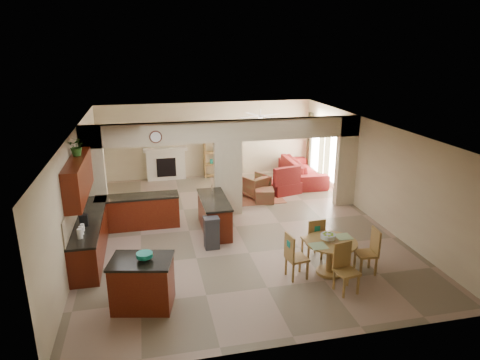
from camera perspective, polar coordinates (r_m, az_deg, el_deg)
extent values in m
plane|color=#8A715F|center=(11.92, -0.64, -6.23)|extent=(10.00, 10.00, 0.00)
plane|color=white|center=(11.09, -0.68, 7.12)|extent=(10.00, 10.00, 0.00)
plane|color=beige|center=(16.20, -4.35, 5.37)|extent=(8.00, 0.00, 8.00)
plane|color=beige|center=(6.99, 8.06, -11.86)|extent=(8.00, 0.00, 8.00)
plane|color=beige|center=(11.34, -20.85, -1.13)|extent=(0.00, 10.00, 10.00)
plane|color=beige|center=(12.83, 17.10, 1.36)|extent=(0.00, 10.00, 10.00)
cube|color=beige|center=(12.25, -18.87, 0.43)|extent=(0.60, 0.25, 2.80)
cube|color=beige|center=(12.45, -1.61, 0.23)|extent=(0.80, 0.25, 2.20)
cube|color=beige|center=(13.54, 13.95, 2.45)|extent=(0.60, 0.25, 2.80)
cube|color=beige|center=(12.11, -1.67, 6.56)|extent=(8.00, 0.25, 0.60)
cube|color=#480C08|center=(10.90, -19.27, -7.20)|extent=(0.60, 3.20, 0.86)
cube|color=black|center=(10.72, -19.51, -4.98)|extent=(0.62, 3.22, 0.05)
cube|color=tan|center=(10.65, -21.17, -3.50)|extent=(0.02, 3.20, 0.55)
cube|color=#480C08|center=(12.07, -13.42, -4.22)|extent=(2.20, 0.60, 0.86)
cube|color=black|center=(11.91, -13.57, -2.19)|extent=(2.22, 0.62, 0.05)
cube|color=#480C08|center=(10.41, -20.74, 0.26)|extent=(0.35, 2.40, 0.90)
cube|color=#480C08|center=(11.56, -3.46, -4.73)|extent=(0.65, 1.80, 0.86)
cube|color=black|center=(11.40, -3.50, -2.62)|extent=(0.70, 1.85, 0.05)
cube|color=silver|center=(10.80, -2.72, -6.46)|extent=(0.58, 0.04, 0.70)
cylinder|color=#51271B|center=(11.76, -11.17, 5.66)|extent=(0.34, 0.03, 0.34)
cube|color=brown|center=(14.08, 2.37, -2.40)|extent=(1.60, 1.30, 0.01)
cube|color=beige|center=(16.10, -9.84, 1.97)|extent=(1.40, 0.28, 1.10)
cube|color=black|center=(15.98, -9.80, 1.67)|extent=(0.70, 0.04, 0.70)
cube|color=beige|center=(15.93, -9.94, 4.03)|extent=(1.60, 0.35, 0.10)
cube|color=olive|center=(16.19, -2.99, 3.58)|extent=(1.00, 0.32, 1.80)
cube|color=white|center=(14.83, 12.64, 3.06)|extent=(0.02, 0.90, 1.90)
cube|color=white|center=(16.34, 10.15, 4.54)|extent=(0.02, 0.90, 1.90)
cube|color=white|center=(15.62, 11.30, 3.30)|extent=(0.02, 0.70, 2.10)
cube|color=#381C16|center=(14.29, 13.50, 2.45)|extent=(0.10, 0.28, 2.30)
cube|color=#381C16|center=(15.34, 11.57, 3.61)|extent=(0.10, 0.28, 2.30)
cube|color=#381C16|center=(15.79, 10.84, 4.04)|extent=(0.10, 0.28, 2.30)
cube|color=#381C16|center=(16.87, 9.25, 4.99)|extent=(0.10, 0.28, 2.30)
cylinder|color=white|center=(14.35, 2.74, 8.54)|extent=(1.00, 1.00, 0.10)
cube|color=#480C08|center=(8.56, -12.85, -13.40)|extent=(1.24, 0.99, 0.94)
cube|color=black|center=(8.32, -13.08, -10.45)|extent=(1.30, 1.05, 0.05)
cylinder|color=#138471|center=(8.25, -12.61, -9.92)|extent=(0.30, 0.30, 0.14)
cube|color=#303033|center=(10.62, -3.81, -7.19)|extent=(0.36, 0.31, 0.75)
cylinder|color=olive|center=(9.53, 12.06, -8.11)|extent=(1.13, 1.13, 0.04)
cylinder|color=olive|center=(9.69, 11.92, -10.05)|extent=(0.16, 0.16, 0.73)
cylinder|color=olive|center=(9.85, 11.79, -11.87)|extent=(0.57, 0.57, 0.06)
cylinder|color=#77A824|center=(9.49, 11.66, -7.46)|extent=(0.33, 0.33, 0.18)
imported|color=maroon|center=(15.94, 8.31, 1.32)|extent=(2.76, 1.15, 0.80)
cube|color=maroon|center=(14.60, 5.84, -0.94)|extent=(1.15, 1.02, 0.39)
imported|color=maroon|center=(14.15, 2.00, -0.76)|extent=(1.07, 1.08, 0.73)
cube|color=maroon|center=(13.69, 3.25, -2.09)|extent=(0.68, 0.68, 0.43)
imported|color=#214F15|center=(10.53, -20.93, 4.21)|extent=(0.48, 0.45, 0.44)
cube|color=olive|center=(10.26, 9.62, -7.87)|extent=(0.45, 0.45, 0.05)
cube|color=olive|center=(10.56, 9.99, -8.49)|extent=(0.04, 0.04, 0.44)
cube|color=olive|center=(10.42, 8.30, -8.77)|extent=(0.04, 0.04, 0.44)
cube|color=olive|center=(10.29, 10.84, -9.27)|extent=(0.04, 0.04, 0.44)
cube|color=olive|center=(10.15, 9.11, -9.57)|extent=(0.04, 0.04, 0.44)
cube|color=olive|center=(9.98, 10.19, -6.76)|extent=(0.42, 0.07, 0.55)
cube|color=#138471|center=(9.93, 10.28, -6.44)|extent=(0.14, 0.02, 0.14)
cube|color=olive|center=(9.88, 16.46, -9.42)|extent=(0.45, 0.45, 0.05)
cube|color=olive|center=(10.06, 15.06, -10.26)|extent=(0.04, 0.04, 0.44)
cube|color=olive|center=(9.78, 15.82, -11.16)|extent=(0.04, 0.04, 0.44)
cube|color=olive|center=(10.19, 16.85, -10.05)|extent=(0.04, 0.04, 0.44)
cube|color=olive|center=(9.92, 17.66, -10.93)|extent=(0.04, 0.04, 0.44)
cube|color=olive|center=(9.83, 17.63, -7.74)|extent=(0.07, 0.42, 0.55)
cube|color=#138471|center=(9.81, 17.80, -7.35)|extent=(0.02, 0.14, 0.14)
cube|color=olive|center=(9.06, 14.05, -11.82)|extent=(0.49, 0.49, 0.05)
cube|color=olive|center=(8.96, 13.69, -13.82)|extent=(0.04, 0.04, 0.44)
cube|color=olive|center=(9.15, 15.46, -13.28)|extent=(0.04, 0.04, 0.44)
cube|color=olive|center=(9.20, 12.42, -12.86)|extent=(0.04, 0.04, 0.44)
cube|color=olive|center=(9.38, 14.17, -12.36)|extent=(0.04, 0.04, 0.44)
cube|color=olive|center=(9.05, 13.47, -9.64)|extent=(0.42, 0.11, 0.55)
cube|color=#138471|center=(9.04, 13.41, -9.18)|extent=(0.14, 0.03, 0.14)
cube|color=olive|center=(9.38, 7.60, -10.31)|extent=(0.47, 0.47, 0.05)
cube|color=olive|center=(9.44, 8.96, -11.79)|extent=(0.04, 0.04, 0.44)
cube|color=olive|center=(9.70, 7.97, -10.89)|extent=(0.04, 0.04, 0.44)
cube|color=olive|center=(9.29, 7.09, -12.21)|extent=(0.04, 0.04, 0.44)
cube|color=olive|center=(9.56, 6.14, -11.27)|extent=(0.04, 0.04, 0.44)
cube|color=olive|center=(9.17, 6.61, -8.87)|extent=(0.10, 0.42, 0.55)
cube|color=#138471|center=(9.13, 6.48, -8.50)|extent=(0.03, 0.14, 0.14)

